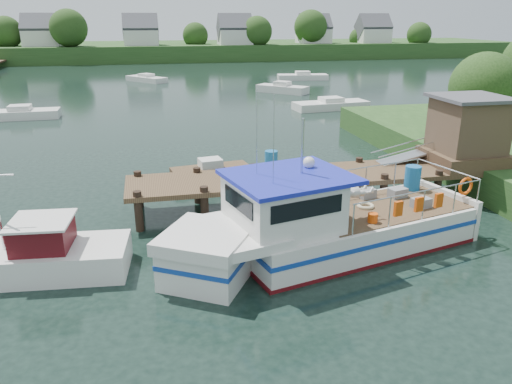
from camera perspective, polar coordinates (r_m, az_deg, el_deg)
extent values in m
plane|color=black|center=(21.41, 1.75, -1.79)|extent=(160.00, 160.00, 0.00)
cylinder|color=#332114|center=(32.24, 24.03, 6.61)|extent=(0.50, 0.50, 3.05)
sphere|color=#274518|center=(31.86, 24.64, 10.88)|extent=(3.90, 3.90, 3.90)
cube|color=#2B4E20|center=(103.66, -10.02, 15.59)|extent=(140.00, 24.00, 3.00)
cylinder|color=#332114|center=(101.18, -26.43, 14.25)|extent=(0.60, 0.60, 4.20)
sphere|color=#274518|center=(101.05, -26.70, 15.99)|extent=(5.54, 5.54, 5.54)
cylinder|color=#332114|center=(95.27, -20.38, 15.01)|extent=(0.60, 0.60, 4.80)
sphere|color=#274518|center=(95.14, -20.64, 17.14)|extent=(6.34, 6.34, 6.34)
cylinder|color=#332114|center=(96.56, -13.48, 15.17)|extent=(0.60, 0.60, 3.00)
sphere|color=#274518|center=(96.44, -13.59, 16.48)|extent=(3.96, 3.96, 3.96)
cylinder|color=#332114|center=(99.03, -6.88, 15.81)|extent=(0.60, 0.60, 3.60)
sphere|color=#274518|center=(98.90, -6.94, 17.35)|extent=(4.75, 4.75, 4.75)
cylinder|color=#332114|center=(96.81, 0.12, 16.04)|extent=(0.60, 0.60, 4.20)
sphere|color=#274518|center=(96.68, 0.12, 17.88)|extent=(5.54, 5.54, 5.54)
cylinder|color=#332114|center=(101.64, 6.18, 16.26)|extent=(0.60, 0.60, 4.80)
sphere|color=#274518|center=(101.52, 6.26, 18.26)|extent=(6.34, 6.34, 6.34)
cylinder|color=#332114|center=(107.49, 11.61, 15.67)|extent=(0.60, 0.60, 3.00)
sphere|color=#274518|center=(107.38, 11.69, 16.85)|extent=(3.96, 3.96, 3.96)
cylinder|color=#332114|center=(108.83, 17.99, 15.35)|extent=(0.60, 0.60, 3.60)
sphere|color=#274518|center=(108.72, 18.14, 16.75)|extent=(4.75, 4.75, 4.75)
cube|color=silver|center=(98.91, -23.24, 15.72)|extent=(6.00, 5.00, 3.00)
cube|color=#47474C|center=(98.86, -23.39, 16.82)|extent=(6.20, 5.09, 5.09)
cube|color=silver|center=(96.42, -12.98, 16.69)|extent=(6.00, 5.00, 3.00)
cube|color=#47474C|center=(96.37, -13.07, 17.82)|extent=(6.20, 5.09, 5.09)
cube|color=silver|center=(96.91, -2.43, 17.15)|extent=(6.00, 5.00, 3.00)
cube|color=#47474C|center=(96.86, -2.45, 18.27)|extent=(6.20, 5.09, 5.09)
cube|color=silver|center=(102.84, 6.59, 17.17)|extent=(6.00, 5.00, 3.00)
cube|color=#47474C|center=(102.78, 6.63, 18.23)|extent=(6.20, 5.09, 5.09)
cube|color=silver|center=(106.37, 13.18, 16.88)|extent=(6.00, 5.00, 3.00)
cube|color=#47474C|center=(106.32, 13.26, 17.90)|extent=(6.20, 5.09, 5.09)
cube|color=#4E3A25|center=(21.53, 6.96, 1.86)|extent=(16.00, 3.00, 0.20)
cylinder|color=black|center=(19.40, -13.24, -2.57)|extent=(0.32, 0.32, 1.90)
cylinder|color=black|center=(21.84, -13.22, -0.07)|extent=(0.32, 0.32, 1.90)
cylinder|color=black|center=(19.48, -5.88, -2.03)|extent=(0.32, 0.32, 1.90)
cylinder|color=black|center=(21.91, -6.69, 0.40)|extent=(0.32, 0.32, 1.90)
cylinder|color=black|center=(19.89, 1.28, -1.48)|extent=(0.32, 0.32, 1.90)
cylinder|color=black|center=(22.27, -0.29, 0.85)|extent=(0.32, 0.32, 1.90)
cylinder|color=black|center=(20.59, 8.06, -0.93)|extent=(0.32, 0.32, 1.90)
cylinder|color=black|center=(22.90, 5.84, 1.27)|extent=(0.32, 0.32, 1.90)
cylinder|color=black|center=(21.56, 14.31, -0.42)|extent=(0.32, 0.32, 1.90)
cylinder|color=black|center=(23.78, 11.58, 1.65)|extent=(0.32, 0.32, 1.90)
cylinder|color=black|center=(22.76, 19.96, 0.05)|extent=(0.32, 0.32, 1.90)
cylinder|color=black|center=(24.87, 16.87, 1.99)|extent=(0.32, 0.32, 1.90)
cylinder|color=black|center=(24.16, 25.00, 0.47)|extent=(0.32, 0.32, 1.90)
cylinder|color=black|center=(26.16, 21.67, 2.28)|extent=(0.32, 0.32, 1.90)
cube|color=#4E3A25|center=(24.59, 22.64, 3.67)|extent=(3.20, 3.00, 0.60)
cube|color=#4E3B2B|center=(24.28, 23.06, 6.85)|extent=(2.60, 2.60, 2.40)
cube|color=#47474C|center=(24.07, 23.47, 9.86)|extent=(3.00, 3.00, 0.15)
cube|color=#A5A8AD|center=(24.13, 16.92, 3.93)|extent=(3.34, 0.90, 0.79)
cylinder|color=silver|center=(23.67, 17.50, 4.84)|extent=(3.34, 0.05, 0.76)
cylinder|color=silver|center=(24.34, 16.59, 5.32)|extent=(3.34, 0.05, 0.76)
cube|color=slate|center=(20.25, 5.23, 1.56)|extent=(0.60, 0.40, 0.30)
cube|color=slate|center=(20.74, 7.71, 1.89)|extent=(0.60, 0.40, 0.30)
cylinder|color=#D2490C|center=(20.83, 10.57, 1.79)|extent=(0.30, 0.30, 0.28)
cylinder|color=#165D9A|center=(21.70, 1.74, 3.63)|extent=(0.56, 0.56, 0.85)
cube|color=silver|center=(17.97, 11.01, -4.26)|extent=(8.82, 5.21, 1.27)
cube|color=silver|center=(15.50, -5.65, -7.96)|extent=(3.21, 3.21, 1.27)
cube|color=silver|center=(15.15, -5.75, -5.27)|extent=(3.49, 3.54, 0.39)
cube|color=silver|center=(15.55, -1.94, -4.65)|extent=(2.90, 3.58, 0.33)
cube|color=#143C9F|center=(17.91, 11.05, -3.79)|extent=(8.93, 5.28, 0.15)
cube|color=#143C9F|center=(15.43, -5.67, -7.43)|extent=(3.27, 3.27, 0.15)
cube|color=#560C11|center=(18.21, 10.90, -5.93)|extent=(8.93, 5.25, 0.15)
cube|color=#4E3A25|center=(18.52, 14.41, -1.64)|extent=(6.49, 4.33, 0.04)
cube|color=silver|center=(20.69, 20.59, -1.65)|extent=(1.01, 3.26, 1.49)
cube|color=silver|center=(15.93, 3.09, -1.36)|extent=(3.69, 3.53, 1.65)
cube|color=black|center=(14.66, 5.87, -1.94)|extent=(2.36, 0.63, 0.55)
cube|color=black|center=(17.02, 0.73, 1.22)|extent=(2.36, 0.63, 0.55)
cube|color=black|center=(15.16, -2.02, -1.12)|extent=(0.52, 1.93, 0.55)
cube|color=#1C25AE|center=(15.75, 3.84, 1.77)|extent=(4.41, 4.01, 0.13)
cylinder|color=silver|center=(15.71, 5.32, 5.24)|extent=(0.11, 0.11, 1.76)
cylinder|color=silver|center=(14.50, 2.03, 5.90)|extent=(0.03, 0.03, 2.64)
cylinder|color=silver|center=(15.45, 0.08, 6.76)|extent=(0.03, 0.03, 2.64)
sphere|color=silver|center=(16.54, 6.07, 3.36)|extent=(0.48, 0.48, 0.40)
cylinder|color=silver|center=(17.25, 18.35, 0.06)|extent=(5.36, 1.38, 0.05)
cylinder|color=silver|center=(19.40, 12.16, 2.73)|extent=(5.36, 1.38, 0.05)
cylinder|color=silver|center=(20.19, 21.07, 2.50)|extent=(0.78, 2.95, 0.05)
cylinder|color=silver|center=(15.73, 11.06, -3.18)|extent=(0.06, 0.06, 1.05)
cylinder|color=silver|center=(18.06, 5.28, 0.10)|extent=(0.06, 0.06, 1.05)
cylinder|color=silver|center=(16.59, 15.02, -2.28)|extent=(0.06, 0.06, 1.05)
cylinder|color=silver|center=(18.82, 9.01, 0.74)|extent=(0.06, 0.06, 1.05)
cylinder|color=silver|center=(17.53, 18.56, -1.47)|extent=(0.06, 0.06, 1.05)
cylinder|color=silver|center=(19.65, 12.43, 1.32)|extent=(0.06, 0.06, 1.05)
cylinder|color=silver|center=(18.53, 21.73, -0.74)|extent=(0.06, 0.06, 1.05)
cylinder|color=silver|center=(20.55, 15.57, 1.85)|extent=(0.06, 0.06, 1.05)
cylinder|color=silver|center=(19.38, 24.05, -0.20)|extent=(0.06, 0.06, 1.05)
cylinder|color=silver|center=(21.32, 17.90, 2.24)|extent=(0.06, 0.06, 1.05)
cube|color=slate|center=(18.73, 18.33, -1.19)|extent=(0.75, 0.59, 0.35)
cube|color=slate|center=(19.54, 15.89, -0.08)|extent=(0.75, 0.59, 0.35)
cube|color=slate|center=(19.17, 12.56, -0.18)|extent=(0.69, 0.55, 0.35)
cylinder|color=#165D9A|center=(20.48, 17.45, 1.53)|extent=(0.75, 0.75, 0.97)
cylinder|color=#D2490C|center=(16.95, 13.19, -2.92)|extent=(0.40, 0.40, 0.33)
torus|color=#BFB28C|center=(18.25, 12.40, -1.57)|extent=(0.75, 0.75, 0.13)
torus|color=#D2490C|center=(19.80, 22.84, 0.61)|extent=(0.69, 0.27, 0.68)
cube|color=#D2490C|center=(16.76, 15.95, -1.85)|extent=(0.33, 0.18, 0.50)
cube|color=#D2490C|center=(17.34, 18.12, -1.36)|extent=(0.33, 0.18, 0.50)
cube|color=#D2490C|center=(17.95, 20.15, -0.90)|extent=(0.33, 0.18, 0.50)
imported|color=silver|center=(16.77, 10.23, -0.06)|extent=(0.62, 0.80, 1.94)
cube|color=silver|center=(17.40, -24.29, -7.17)|extent=(6.16, 2.76, 0.92)
cube|color=#490C10|center=(16.91, -23.20, -4.51)|extent=(1.80, 1.80, 0.87)
cube|color=silver|center=(16.74, -23.41, -3.06)|extent=(2.00, 2.00, 0.07)
cube|color=#4E3A25|center=(24.94, -5.20, 2.10)|extent=(4.01, 1.88, 0.71)
cube|color=silver|center=(24.79, -5.24, 3.29)|extent=(1.21, 1.08, 0.46)
cube|color=silver|center=(66.80, 5.34, 12.95)|extent=(6.67, 3.05, 0.69)
cube|color=silver|center=(66.75, 5.36, 13.39)|extent=(1.99, 1.77, 0.44)
cube|color=silver|center=(44.65, -25.30, 8.02)|extent=(5.93, 2.11, 0.69)
cube|color=silver|center=(44.57, -25.40, 8.67)|extent=(1.67, 1.44, 0.44)
cube|color=silver|center=(54.80, 3.02, 11.65)|extent=(5.33, 5.24, 0.78)
cube|color=silver|center=(54.73, 3.03, 12.27)|extent=(2.05, 2.05, 0.50)
cube|color=silver|center=(45.30, 8.56, 9.77)|extent=(6.87, 2.99, 0.67)
cube|color=silver|center=(45.22, 8.59, 10.40)|extent=(2.03, 1.80, 0.43)
cube|color=silver|center=(65.97, -12.40, 12.49)|extent=(5.24, 5.87, 0.64)
cube|color=silver|center=(65.92, -12.43, 12.90)|extent=(2.14, 2.17, 0.41)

